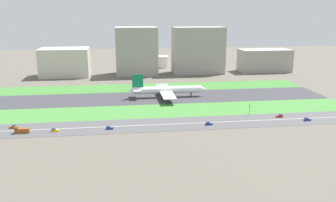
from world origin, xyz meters
name	(u,v)px	position (x,y,z in m)	size (l,w,h in m)	color
ground_plane	(158,97)	(0.00, 0.00, 0.00)	(800.00, 800.00, 0.00)	#5B564C
runway	(158,97)	(0.00, 0.00, 0.05)	(280.00, 46.00, 0.10)	#38383D
grass_median_north	(153,87)	(0.00, 41.00, 0.05)	(280.00, 36.00, 0.10)	#3D7A33
grass_median_south	(164,111)	(0.00, -41.00, 0.05)	(280.00, 36.00, 0.10)	#427F38
highway	(171,124)	(0.00, -73.00, 0.05)	(280.00, 28.00, 0.10)	#4C4C4F
highway_centerline	(171,124)	(0.00, -73.00, 0.11)	(266.00, 0.50, 0.01)	silver
airliner	(166,90)	(6.57, 0.00, 6.23)	(65.00, 56.00, 19.70)	white
car_5	(209,124)	(23.60, -78.00, 0.92)	(4.40, 1.80, 2.00)	navy
car_0	(280,116)	(75.56, -68.00, 0.92)	(4.40, 1.80, 2.00)	#B2191E
truck_0	(22,130)	(-89.80, -78.00, 1.67)	(8.40, 2.50, 4.00)	brown
car_4	(307,119)	(89.99, -78.00, 0.92)	(4.40, 1.80, 2.00)	navy
car_1	(13,127)	(-97.22, -68.00, 0.92)	(4.40, 1.80, 2.00)	brown
car_3	(55,130)	(-70.90, -78.00, 0.92)	(4.40, 1.80, 2.00)	yellow
car_2	(109,128)	(-38.58, -78.00, 0.92)	(4.40, 1.80, 2.00)	navy
traffic_light	(249,109)	(56.96, -60.01, 4.29)	(0.36, 0.50, 7.20)	#4C4C51
terminal_building	(65,62)	(-90.00, 114.00, 15.25)	(51.98, 34.16, 30.50)	beige
hangar_building	(136,51)	(-11.70, 114.00, 26.33)	(45.56, 35.17, 52.66)	#9E998E
office_tower	(198,50)	(58.64, 114.00, 26.11)	(57.62, 28.56, 52.22)	#9E998E
cargo_warehouse	(264,60)	(139.01, 114.00, 13.00)	(58.88, 28.03, 25.99)	#9E998E
fuel_tank_west	(142,61)	(-2.96, 159.00, 8.42)	(17.62, 17.62, 16.83)	silver
fuel_tank_centre	(162,62)	(22.82, 159.00, 7.25)	(16.06, 16.06, 14.50)	silver
fuel_tank_east	(182,62)	(48.37, 159.00, 6.73)	(18.84, 18.84, 13.46)	silver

